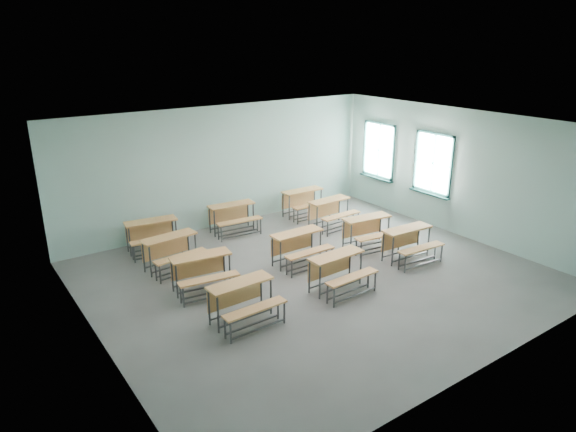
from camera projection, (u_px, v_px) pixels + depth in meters
name	position (u px, v px, depth m)	size (l,w,h in m)	color
room	(320.00, 204.00, 10.49)	(9.04, 8.04, 3.24)	slate
desk_unit_r0c0	(244.00, 297.00, 9.04)	(1.22, 0.83, 0.75)	#CF8A4B
desk_unit_r0c1	(339.00, 267.00, 10.18)	(1.22, 0.84, 0.75)	#CF8A4B
desk_unit_r0c2	(410.00, 240.00, 11.57)	(1.25, 0.89, 0.75)	#CF8A4B
desk_unit_r1c0	(203.00, 268.00, 10.14)	(1.29, 0.96, 0.75)	#CF8A4B
desk_unit_r1c1	(300.00, 244.00, 11.35)	(1.20, 0.80, 0.75)	#CF8A4B
desk_unit_r1c2	(369.00, 228.00, 12.28)	(1.29, 0.95, 0.75)	#CF8A4B
desk_unit_r2c0	(172.00, 248.00, 11.11)	(1.27, 0.91, 0.75)	#CF8A4B
desk_unit_r2c2	(331.00, 209.00, 13.61)	(1.24, 0.86, 0.75)	#CF8A4B
desk_unit_r3c0	(153.00, 232.00, 12.05)	(1.29, 0.95, 0.75)	#CF8A4B
desk_unit_r3c1	(233.00, 214.00, 13.23)	(1.26, 0.90, 0.75)	#CF8A4B
desk_unit_r3c2	(304.00, 199.00, 14.45)	(1.22, 0.84, 0.75)	#CF8A4B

